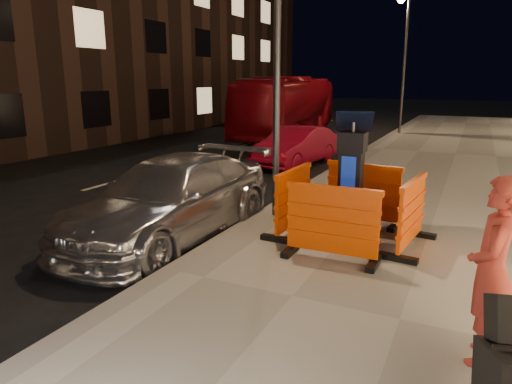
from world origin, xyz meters
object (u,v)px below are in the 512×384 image
at_px(car_silver, 173,236).
at_px(bus_doubledecker, 288,136).
at_px(barrier_kerbside, 293,200).
at_px(car_red, 296,165).
at_px(parking_kiosk, 351,181).
at_px(barrier_bldgside, 412,214).
at_px(barrier_back, 363,193).
at_px(man, 492,272).
at_px(barrier_front, 332,223).

relative_size(car_silver, bus_doubledecker, 0.47).
bearing_deg(car_silver, barrier_kerbside, 23.31).
bearing_deg(car_red, barrier_kerbside, -61.93).
distance_m(parking_kiosk, barrier_bldgside, 1.04).
bearing_deg(barrier_back, car_silver, -141.68).
distance_m(barrier_back, car_silver, 3.43).
bearing_deg(barrier_kerbside, parking_kiosk, -87.48).
bearing_deg(man, barrier_bldgside, -153.64).
relative_size(car_silver, car_red, 1.27).
bearing_deg(barrier_front, man, -42.12).
relative_size(barrier_front, car_red, 0.38).
bearing_deg(barrier_bldgside, barrier_front, 141.52).
relative_size(car_red, bus_doubledecker, 0.37).
relative_size(barrier_front, barrier_back, 1.00).
bearing_deg(car_red, barrier_front, -57.98).
relative_size(barrier_back, barrier_bldgside, 1.00).
height_order(car_red, man, man).
height_order(barrier_bldgside, bus_doubledecker, bus_doubledecker).
height_order(barrier_kerbside, bus_doubledecker, bus_doubledecker).
bearing_deg(car_red, barrier_back, -51.02).
bearing_deg(man, car_red, -143.95).
bearing_deg(barrier_back, parking_kiosk, -82.48).
distance_m(barrier_front, car_silver, 2.97).
bearing_deg(barrier_bldgside, parking_kiosk, 96.52).
distance_m(car_silver, man, 5.29).
distance_m(car_red, man, 10.61).
bearing_deg(barrier_front, car_silver, 175.99).
bearing_deg(car_silver, barrier_bldgside, 12.97).
bearing_deg(barrier_back, man, -54.30).
bearing_deg(car_silver, barrier_front, -1.93).
xyz_separation_m(barrier_kerbside, car_red, (-2.40, 6.47, -0.69)).
xyz_separation_m(parking_kiosk, car_red, (-3.35, 6.47, -1.11)).
relative_size(barrier_front, barrier_bldgside, 1.00).
xyz_separation_m(barrier_front, barrier_bldgside, (0.95, 0.95, 0.00)).
bearing_deg(barrier_kerbside, barrier_front, -132.48).
distance_m(barrier_kerbside, barrier_bldgside, 1.90).
distance_m(parking_kiosk, car_red, 7.37).
xyz_separation_m(car_red, man, (5.29, -9.14, 1.02)).
height_order(barrier_front, barrier_bldgside, same).
xyz_separation_m(barrier_bldgside, car_red, (-4.30, 6.47, -0.69)).
distance_m(parking_kiosk, barrier_front, 1.04).
xyz_separation_m(car_silver, car_red, (-0.46, 7.24, 0.00)).
relative_size(parking_kiosk, barrier_back, 1.40).
relative_size(bus_doubledecker, man, 5.72).
relative_size(car_red, man, 2.12).
height_order(parking_kiosk, car_red, parking_kiosk).
bearing_deg(car_silver, car_red, 95.22).
relative_size(barrier_front, bus_doubledecker, 0.14).
bearing_deg(barrier_back, car_red, 128.77).
distance_m(car_red, bus_doubledecker, 7.59).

